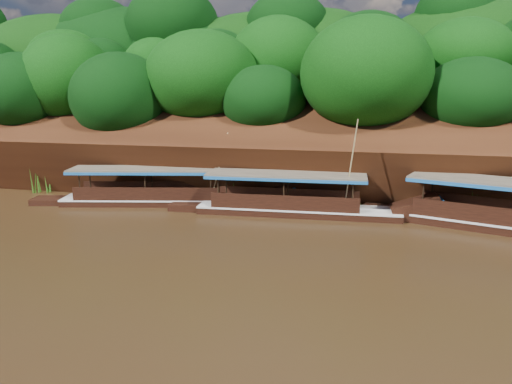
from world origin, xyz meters
TOP-DOWN VIEW (x-y plane):
  - ground at (0.00, 0.00)m, footprint 160.00×160.00m
  - riverbank at (-0.01, 22.73)m, footprint 120.00×30.06m
  - boat_1 at (-1.60, 7.52)m, footprint 14.09×2.94m
  - boat_2 at (-10.50, 8.22)m, footprint 14.89×4.99m
  - reeds at (-3.72, 9.51)m, footprint 49.33×2.38m

SIDE VIEW (x-z plane):
  - ground at x=0.00m, z-range 0.00..0.00m
  - boat_2 at x=-10.50m, z-range -1.96..3.02m
  - boat_1 at x=-1.60m, z-range -2.53..3.62m
  - reeds at x=-3.72m, z-range -0.13..1.90m
  - riverbank at x=-0.01m, z-range -7.81..11.59m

